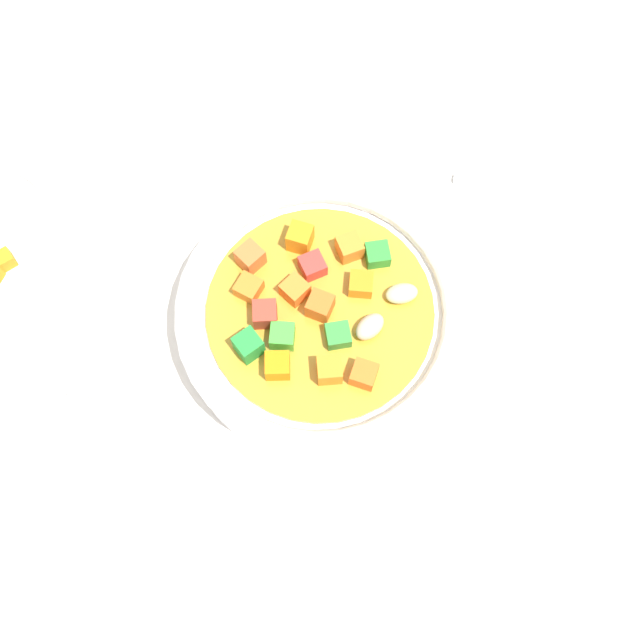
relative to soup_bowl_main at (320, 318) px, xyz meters
The scene contains 4 objects.
ground_plane 3.81cm from the soup_bowl_main, 51.59° to the left, with size 140.00×140.00×2.00cm, color silver.
soup_bowl_main is the anchor object (origin of this frame).
spoon 17.71cm from the soup_bowl_main, 105.81° to the left, with size 13.44×15.72×0.89cm.
pepper_shaker 17.41cm from the soup_bowl_main, 92.50° to the right, with size 3.06×3.06×9.30cm.
Camera 1 is at (17.00, -10.27, 55.59)cm, focal length 44.07 mm.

